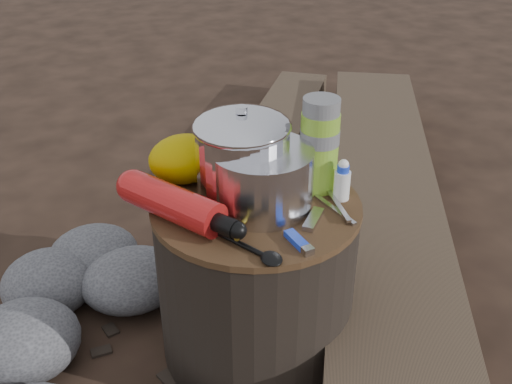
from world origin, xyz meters
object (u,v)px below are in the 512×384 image
object	(u,v)px
stump	(256,279)
log_main	(381,193)
camping_pot	(242,156)
fuel_bottle	(173,203)
travel_mug	(271,142)
thermos	(319,145)

from	to	relation	value
stump	log_main	xyz separation A→B (m)	(0.66, 0.46, -0.14)
camping_pot	fuel_bottle	bearing A→B (deg)	-170.19
stump	travel_mug	distance (m)	0.35
fuel_bottle	travel_mug	bearing A→B (deg)	-2.79
log_main	thermos	bearing A→B (deg)	-109.40
fuel_bottle	thermos	distance (m)	0.37
fuel_bottle	travel_mug	world-z (taller)	travel_mug
log_main	camping_pot	size ratio (longest dim) A/B	9.64
camping_pot	thermos	xyz separation A→B (m)	(0.18, -0.02, 0.00)
camping_pot	fuel_bottle	size ratio (longest dim) A/B	0.66
camping_pot	thermos	distance (m)	0.19
travel_mug	stump	bearing A→B (deg)	-122.49
stump	fuel_bottle	bearing A→B (deg)	178.24
log_main	thermos	world-z (taller)	thermos
thermos	travel_mug	world-z (taller)	thermos
stump	log_main	distance (m)	0.82
log_main	travel_mug	world-z (taller)	travel_mug
camping_pot	travel_mug	size ratio (longest dim) A/B	1.78
camping_pot	thermos	bearing A→B (deg)	-6.60
log_main	camping_pot	bearing A→B (deg)	-119.33
travel_mug	fuel_bottle	bearing A→B (deg)	-151.08
stump	travel_mug	size ratio (longest dim) A/B	3.99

